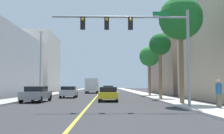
% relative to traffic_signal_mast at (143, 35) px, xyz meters
% --- Properties ---
extents(ground, '(192.00, 192.00, 0.00)m').
position_rel_traffic_signal_mast_xyz_m(ground, '(-3.86, 28.83, -5.00)').
color(ground, '#2D2D30').
extents(sidewalk_left, '(2.64, 168.00, 0.15)m').
position_rel_traffic_signal_mast_xyz_m(sidewalk_left, '(-11.70, 28.83, -4.92)').
color(sidewalk_left, '#9E9B93').
rests_on(sidewalk_left, ground).
extents(sidewalk_right, '(2.64, 168.00, 0.15)m').
position_rel_traffic_signal_mast_xyz_m(sidewalk_right, '(3.98, 28.83, -4.92)').
color(sidewalk_right, beige).
rests_on(sidewalk_right, ground).
extents(lane_marking_center, '(0.16, 144.00, 0.01)m').
position_rel_traffic_signal_mast_xyz_m(lane_marking_center, '(-3.86, 28.83, -5.00)').
color(lane_marking_center, yellow).
rests_on(lane_marking_center, ground).
extents(building_left_far, '(15.13, 15.13, 13.66)m').
position_rel_traffic_signal_mast_xyz_m(building_left_far, '(-22.45, 45.36, 1.83)').
color(building_left_far, silver).
rests_on(building_left_far, ground).
extents(building_right_far, '(16.67, 22.82, 10.49)m').
position_rel_traffic_signal_mast_xyz_m(building_right_far, '(15.50, 31.41, 0.25)').
color(building_right_far, gray).
rests_on(building_right_far, ground).
extents(traffic_signal_mast, '(9.33, 0.36, 6.58)m').
position_rel_traffic_signal_mast_xyz_m(traffic_signal_mast, '(0.00, 0.00, 0.00)').
color(traffic_signal_mast, gray).
rests_on(traffic_signal_mast, sidewalk_right).
extents(street_lamp, '(0.56, 0.28, 8.34)m').
position_rel_traffic_signal_mast_xyz_m(street_lamp, '(-10.88, 15.76, -0.25)').
color(street_lamp, gray).
rests_on(street_lamp, sidewalk_left).
extents(palm_near, '(3.57, 3.57, 8.74)m').
position_rel_traffic_signal_mast_xyz_m(palm_near, '(3.62, 3.60, 2.03)').
color(palm_near, brown).
rests_on(palm_near, sidewalk_right).
extents(palm_mid, '(2.52, 2.52, 7.42)m').
position_rel_traffic_signal_mast_xyz_m(palm_mid, '(3.72, 12.34, 1.16)').
color(palm_mid, brown).
rests_on(palm_mid, sidewalk_right).
extents(palm_far, '(3.01, 3.01, 7.25)m').
position_rel_traffic_signal_mast_xyz_m(palm_far, '(3.94, 21.07, 0.83)').
color(palm_far, brown).
rests_on(palm_far, sidewalk_right).
extents(car_white, '(2.04, 4.11, 1.50)m').
position_rel_traffic_signal_mast_xyz_m(car_white, '(-2.15, 29.30, -4.24)').
color(car_white, white).
rests_on(car_white, ground).
extents(car_gray, '(2.07, 4.41, 1.47)m').
position_rel_traffic_signal_mast_xyz_m(car_gray, '(-9.08, 7.34, -4.24)').
color(car_gray, slate).
rests_on(car_gray, ground).
extents(car_silver, '(2.01, 3.99, 1.44)m').
position_rel_traffic_signal_mast_xyz_m(car_silver, '(-7.20, 15.62, -4.24)').
color(car_silver, '#BCBCC1').
rests_on(car_silver, ground).
extents(car_yellow, '(1.97, 4.49, 1.41)m').
position_rel_traffic_signal_mast_xyz_m(car_yellow, '(-2.27, 8.53, -4.27)').
color(car_yellow, gold).
rests_on(car_yellow, ground).
extents(delivery_truck, '(2.42, 7.68, 2.88)m').
position_rel_traffic_signal_mast_xyz_m(delivery_truck, '(-5.35, 35.29, -3.44)').
color(delivery_truck, silver).
rests_on(delivery_truck, ground).
extents(pedestrian, '(0.38, 0.38, 1.80)m').
position_rel_traffic_signal_mast_xyz_m(pedestrian, '(4.76, -0.69, -3.95)').
color(pedestrian, '#726651').
rests_on(pedestrian, sidewalk_right).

